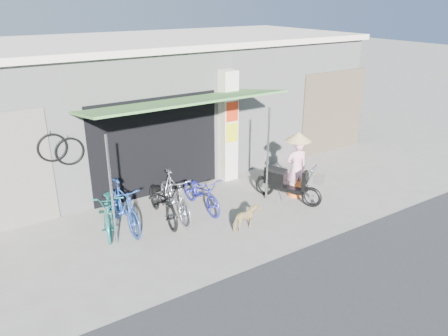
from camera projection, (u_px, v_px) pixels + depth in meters
ground at (255, 220)px, 9.95m from camera, size 80.00×80.00×0.00m
bicycle_shop at (157, 100)px, 13.25m from camera, size 12.30×5.30×3.66m
shop_pillar at (228, 126)px, 11.74m from camera, size 0.42×0.44×3.00m
awning at (183, 103)px, 9.84m from camera, size 4.60×1.88×2.72m
neighbour_right at (333, 112)px, 14.02m from camera, size 2.60×0.06×2.60m
bike_teal at (110, 209)px, 9.43m from camera, size 1.26×1.97×0.98m
bike_blue at (123, 206)px, 9.43m from camera, size 0.53×1.80×1.07m
bike_black at (163, 201)px, 9.84m from camera, size 0.80×1.85×0.95m
bike_silver at (174, 196)px, 9.88m from camera, size 0.67×1.87×1.10m
bike_navy at (202, 193)px, 10.35m from camera, size 0.59×1.63×0.85m
street_dog at (247, 219)px, 9.45m from camera, size 0.70×0.41×0.56m
moped at (286, 183)px, 10.77m from camera, size 0.91×1.69×1.01m
nun at (297, 165)px, 10.90m from camera, size 0.64×0.64×1.69m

